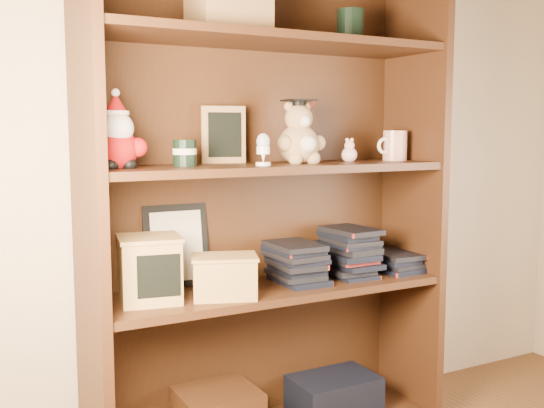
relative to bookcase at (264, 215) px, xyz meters
The scene contains 16 objects.
bookcase is the anchor object (origin of this frame).
shelf_lower 0.25m from the bookcase, 87.06° to the right, with size 1.14×0.33×0.02m.
shelf_upper 0.17m from the bookcase, 87.06° to the right, with size 1.14×0.33×0.02m.
santa_plush 0.56m from the bookcase, behind, with size 0.16×0.12×0.23m.
teachers_tin 0.37m from the bookcase, behind, with size 0.07×0.07×0.08m.
chalkboard_plaque 0.29m from the bookcase, 151.07° to the left, with size 0.15×0.09×0.19m.
egg_cup 0.27m from the bookcase, 118.42° to the right, with size 0.05×0.05×0.10m.
grad_teddy_bear 0.28m from the bookcase, 29.20° to the right, with size 0.18×0.15×0.21m.
pink_figurine 0.37m from the bookcase, ahead, with size 0.05×0.05×0.08m.
teacher_mug 0.55m from the bookcase, ahead, with size 0.12×0.09×0.11m.
certificate_frame 0.31m from the bookcase, 162.41° to the left, with size 0.22×0.06×0.27m.
treats_box 0.43m from the bookcase, behind, with size 0.21×0.21×0.20m.
pencils_box 0.28m from the bookcase, 149.40° to the right, with size 0.24×0.20×0.13m.
book_stack_left 0.19m from the bookcase, 29.17° to the right, with size 0.14×0.20×0.13m.
book_stack_mid 0.35m from the bookcase, ahead, with size 0.14×0.20×0.16m.
book_stack_right 0.54m from the bookcase, ahead, with size 0.14×0.20×0.06m.
Camera 1 is at (-1.00, -0.50, 1.06)m, focal length 42.00 mm.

